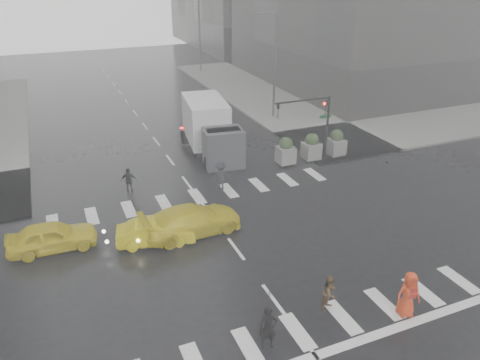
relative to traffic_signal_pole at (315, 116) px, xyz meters
name	(u,v)px	position (x,y,z in m)	size (l,w,h in m)	color
ground	(236,249)	(-9.01, -8.01, -3.22)	(120.00, 120.00, 0.00)	black
sidewalk_ne	(357,107)	(10.49, 9.49, -3.14)	(35.00, 35.00, 0.15)	slate
road_markings	(236,249)	(-9.01, -8.01, -3.21)	(18.00, 48.00, 0.01)	silver
traffic_signal_pole	(315,116)	(0.00, 0.00, 0.00)	(4.45, 0.42, 4.50)	black
street_lamp_near	(274,61)	(1.86, 9.99, 1.73)	(2.15, 0.22, 9.00)	#59595B
street_lamp_far	(198,31)	(1.86, 29.99, 1.73)	(2.15, 0.22, 9.00)	#59595B
planter_west	(286,151)	(-2.01, 0.19, -2.23)	(1.10, 1.10, 1.80)	slate
planter_mid	(311,147)	(-0.01, 0.19, -2.23)	(1.10, 1.10, 1.80)	slate
planter_east	(336,143)	(1.99, 0.19, -2.23)	(1.10, 1.10, 1.80)	slate
pedestrian_black	(269,311)	(-10.35, -14.24, -1.62)	(1.18, 1.19, 2.43)	black
pedestrian_brown	(330,293)	(-7.21, -13.33, -2.47)	(0.73, 0.57, 1.50)	#4B321A
pedestrian_orange	(408,294)	(-4.66, -14.81, -2.25)	(1.06, 0.82, 1.93)	red
pedestrian_far_a	(129,180)	(-12.52, 0.04, -2.42)	(0.93, 0.57, 1.59)	black
pedestrian_far_b	(221,176)	(-7.34, -1.64, -2.36)	(1.11, 0.62, 1.72)	black
taxi_front	(52,236)	(-17.06, -4.61, -2.52)	(1.65, 4.10, 1.40)	#D5C20B
taxi_mid	(156,232)	(-12.40, -6.01, -2.60)	(1.31, 3.75, 1.24)	#D5C20B
taxi_rear	(191,220)	(-10.51, -5.79, -2.47)	(2.08, 4.53, 1.49)	#D5C20B
box_truck	(210,127)	(-6.01, 3.98, -1.22)	(2.64, 7.05, 3.75)	silver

